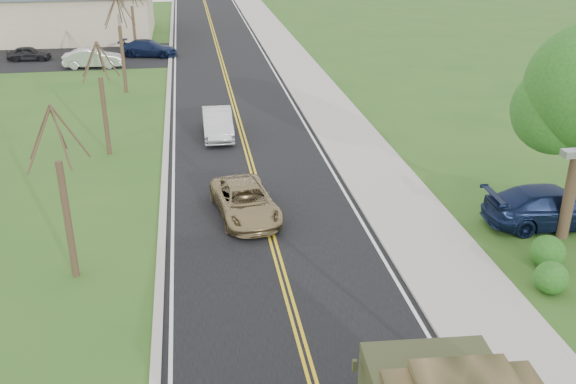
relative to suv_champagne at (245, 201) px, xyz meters
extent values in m
cube|color=black|center=(0.80, 26.31, -0.66)|extent=(8.00, 120.00, 0.01)
cube|color=#9E998E|center=(4.95, 26.31, -0.61)|extent=(0.30, 120.00, 0.12)
cube|color=#9E998E|center=(6.70, 26.31, -0.62)|extent=(3.20, 120.00, 0.10)
cube|color=#9E998E|center=(-3.35, 26.31, -0.62)|extent=(0.30, 120.00, 0.10)
cylinder|color=#38281C|center=(11.80, -3.69, 1.85)|extent=(0.44, 0.44, 5.04)
sphere|color=#1B4E16|center=(11.00, -3.19, 4.28)|extent=(3.24, 3.24, 3.24)
cylinder|color=#38281C|center=(-6.20, -3.69, 1.43)|extent=(0.24, 0.24, 4.20)
cylinder|color=#38281C|center=(-5.72, -3.56, 4.46)|extent=(1.01, 0.33, 1.90)
cylinder|color=#38281C|center=(-6.17, -3.07, 4.38)|extent=(0.13, 1.29, 1.74)
cylinder|color=#38281C|center=(-6.66, -3.51, 4.46)|extent=(0.98, 0.43, 1.90)
cylinder|color=#38281C|center=(-6.59, -4.17, 4.38)|extent=(0.79, 1.05, 1.77)
cylinder|color=#38281C|center=(-5.93, -4.10, 4.46)|extent=(0.58, 0.90, 1.90)
cylinder|color=#38281C|center=(-6.20, 8.31, 1.31)|extent=(0.24, 0.24, 3.96)
cylinder|color=#38281C|center=(-5.75, 8.43, 4.17)|extent=(0.96, 0.32, 1.79)
cylinder|color=#38281C|center=(-6.17, 8.89, 4.10)|extent=(0.12, 1.22, 1.65)
cylinder|color=#38281C|center=(-6.63, 8.48, 4.17)|extent=(0.93, 0.41, 1.79)
cylinder|color=#38281C|center=(-6.57, 7.86, 4.10)|extent=(0.75, 0.99, 1.67)
cylinder|color=#38281C|center=(-5.95, 7.92, 4.17)|extent=(0.55, 0.85, 1.80)
cylinder|color=#38281C|center=(-6.20, 20.31, 1.55)|extent=(0.24, 0.24, 4.44)
cylinder|color=#38281C|center=(-5.70, 20.45, 4.75)|extent=(1.07, 0.35, 2.00)
cylinder|color=#38281C|center=(-6.17, 20.96, 4.67)|extent=(0.13, 1.36, 1.84)
cylinder|color=#38281C|center=(-6.69, 20.50, 4.75)|extent=(1.03, 0.46, 2.00)
cylinder|color=#38281C|center=(-6.61, 19.80, 4.67)|extent=(0.83, 1.10, 1.87)
cylinder|color=#38281C|center=(-5.92, 19.87, 4.75)|extent=(0.61, 0.95, 2.01)
cylinder|color=#38281C|center=(-6.20, 32.31, 1.37)|extent=(0.24, 0.24, 4.08)
cube|color=tan|center=(-15.20, 42.31, 1.43)|extent=(20.00, 12.00, 4.20)
cube|color=black|center=(-9.20, 32.31, -0.66)|extent=(18.00, 10.00, 0.02)
cube|color=black|center=(2.71, -12.71, 1.72)|extent=(2.50, 0.25, 0.80)
imported|color=#8C774F|center=(0.00, 0.00, 0.00)|extent=(2.84, 5.04, 1.33)
imported|color=silver|center=(-0.54, 10.23, 0.07)|extent=(1.57, 4.48, 1.47)
imported|color=#101A3B|center=(11.90, -2.64, 0.12)|extent=(5.49, 2.35, 1.58)
imported|color=black|center=(-14.73, 31.64, -0.08)|extent=(3.50, 1.55, 1.17)
imported|color=silver|center=(-9.27, 28.31, 0.07)|extent=(4.51, 1.63, 1.48)
imported|color=#0E1734|center=(-5.11, 31.70, 0.03)|extent=(5.09, 3.08, 1.38)
camera|label=1|loc=(-1.96, -23.53, 10.93)|focal=40.00mm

